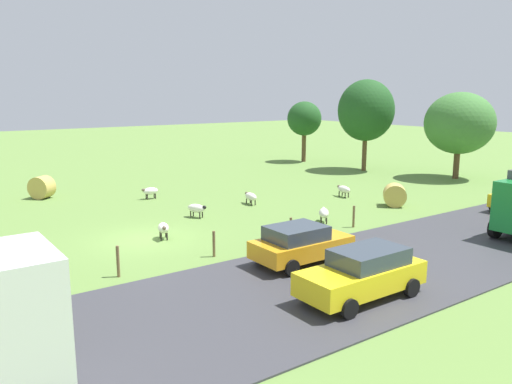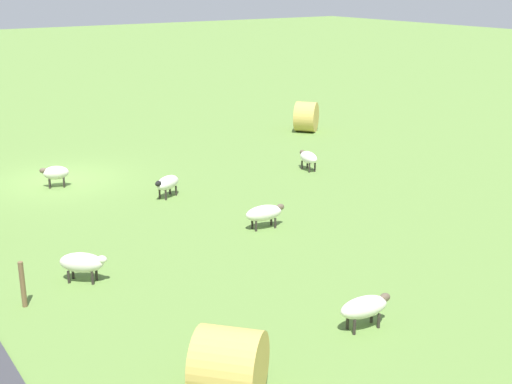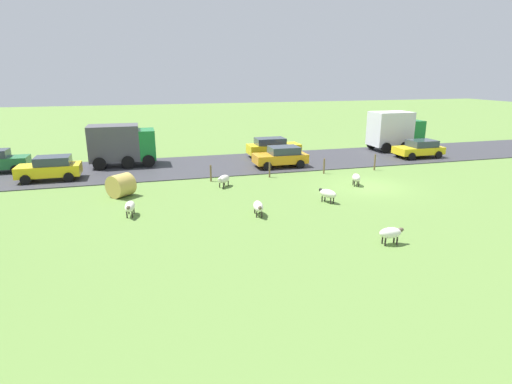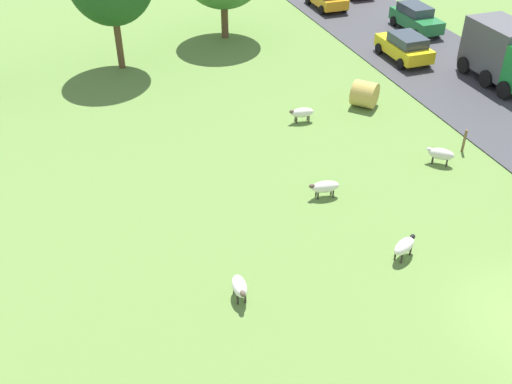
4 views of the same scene
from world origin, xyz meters
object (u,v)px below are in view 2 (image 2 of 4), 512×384
object	(u,v)px
hay_bale_1	(229,365)
sheep_1	(167,183)
sheep_4	(365,307)
hay_bale_0	(306,117)
sheep_5	(82,263)
sheep_3	(264,213)
sheep_0	(55,173)
sheep_2	(308,158)

from	to	relation	value
hay_bale_1	sheep_1	bearing A→B (deg)	-111.33
sheep_4	hay_bale_1	bearing A→B (deg)	8.17
hay_bale_0	hay_bale_1	world-z (taller)	hay_bale_0
hay_bale_0	hay_bale_1	distance (m)	22.66
sheep_5	sheep_3	bearing A→B (deg)	-174.22
sheep_0	sheep_4	bearing A→B (deg)	98.98
sheep_0	sheep_2	world-z (taller)	sheep_0
sheep_3	hay_bale_0	size ratio (longest dim) A/B	0.90
sheep_3	sheep_5	world-z (taller)	sheep_5
sheep_3	sheep_4	xyz separation A→B (m)	(1.70, 6.36, 0.02)
sheep_4	hay_bale_0	distance (m)	19.90
sheep_0	sheep_4	world-z (taller)	sheep_0
sheep_0	sheep_1	xyz separation A→B (m)	(-2.85, 3.36, -0.01)
sheep_1	sheep_5	bearing A→B (deg)	45.70
sheep_1	sheep_3	size ratio (longest dim) A/B	0.92
sheep_2	sheep_0	bearing A→B (deg)	-20.35
sheep_3	sheep_5	bearing A→B (deg)	5.78
sheep_2	hay_bale_1	size ratio (longest dim) A/B	0.82
sheep_1	hay_bale_1	size ratio (longest dim) A/B	0.90
sheep_1	sheep_5	xyz separation A→B (m)	(4.89, 5.01, -0.01)
sheep_5	sheep_4	bearing A→B (deg)	126.63
hay_bale_0	hay_bale_1	xyz separation A→B (m)	(14.95, 17.02, -0.06)
sheep_2	sheep_4	size ratio (longest dim) A/B	0.86
sheep_3	hay_bale_0	bearing A→B (deg)	-133.04
sheep_3	hay_bale_1	xyz separation A→B (m)	(5.50, 6.90, 0.19)
sheep_4	sheep_5	distance (m)	7.17
sheep_1	sheep_5	distance (m)	7.01
hay_bale_0	hay_bale_1	bearing A→B (deg)	48.70
sheep_1	hay_bale_0	world-z (taller)	hay_bale_0
sheep_0	sheep_5	size ratio (longest dim) A/B	0.91
sheep_4	sheep_5	size ratio (longest dim) A/B	1.09
sheep_2	hay_bale_0	xyz separation A→B (m)	(-4.31, -5.71, 0.21)
sheep_1	hay_bale_0	xyz separation A→B (m)	(-10.53, -5.71, 0.22)
sheep_0	sheep_4	xyz separation A→B (m)	(-2.23, 14.13, -0.02)
sheep_5	hay_bale_1	bearing A→B (deg)	94.32
sheep_2	sheep_1	bearing A→B (deg)	-0.01
sheep_4	sheep_5	world-z (taller)	sheep_5
sheep_0	sheep_1	bearing A→B (deg)	130.28
sheep_5	hay_bale_0	distance (m)	18.79
hay_bale_1	hay_bale_0	bearing A→B (deg)	-131.30
sheep_0	hay_bale_1	world-z (taller)	hay_bale_1
sheep_2	hay_bale_0	size ratio (longest dim) A/B	0.76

